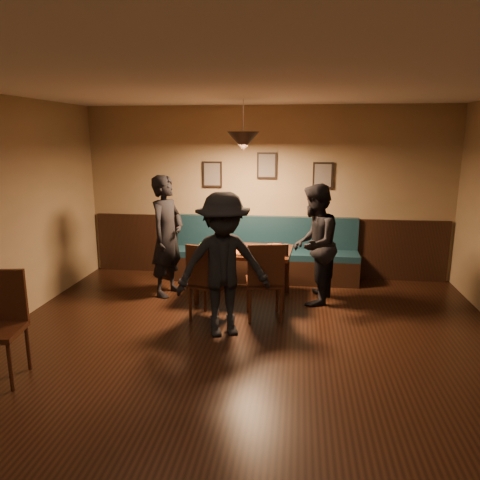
% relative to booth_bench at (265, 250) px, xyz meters
% --- Properties ---
extents(floor, '(7.00, 7.00, 0.00)m').
position_rel_booth_bench_xyz_m(floor, '(0.00, -3.20, -0.50)').
color(floor, black).
rests_on(floor, ground).
extents(ceiling, '(7.00, 7.00, 0.00)m').
position_rel_booth_bench_xyz_m(ceiling, '(0.00, -3.20, 2.30)').
color(ceiling, silver).
rests_on(ceiling, ground).
extents(wall_back, '(6.00, 0.00, 6.00)m').
position_rel_booth_bench_xyz_m(wall_back, '(0.00, 0.30, 0.90)').
color(wall_back, '#8C704F').
rests_on(wall_back, ground).
extents(wainscot, '(5.88, 0.06, 1.00)m').
position_rel_booth_bench_xyz_m(wainscot, '(0.00, 0.27, 0.00)').
color(wainscot, black).
rests_on(wainscot, ground).
extents(booth_bench, '(3.00, 0.60, 1.00)m').
position_rel_booth_bench_xyz_m(booth_bench, '(0.00, 0.00, 0.00)').
color(booth_bench, '#0F232D').
rests_on(booth_bench, ground).
extents(picture_left, '(0.32, 0.04, 0.42)m').
position_rel_booth_bench_xyz_m(picture_left, '(-0.90, 0.27, 1.20)').
color(picture_left, black).
rests_on(picture_left, wall_back).
extents(picture_center, '(0.32, 0.04, 0.42)m').
position_rel_booth_bench_xyz_m(picture_center, '(0.00, 0.27, 1.35)').
color(picture_center, black).
rests_on(picture_center, wall_back).
extents(picture_right, '(0.32, 0.04, 0.42)m').
position_rel_booth_bench_xyz_m(picture_right, '(0.90, 0.27, 1.20)').
color(picture_right, black).
rests_on(picture_right, wall_back).
extents(pendant_lamp, '(0.44, 0.44, 0.25)m').
position_rel_booth_bench_xyz_m(pendant_lamp, '(-0.24, -0.91, 1.75)').
color(pendant_lamp, black).
rests_on(pendant_lamp, ceiling).
extents(dining_table, '(1.42, 0.96, 0.73)m').
position_rel_booth_bench_xyz_m(dining_table, '(-0.24, -0.91, -0.13)').
color(dining_table, black).
rests_on(dining_table, floor).
extents(chair_near_left, '(0.56, 0.56, 1.01)m').
position_rel_booth_bench_xyz_m(chair_near_left, '(-0.56, -1.73, 0.01)').
color(chair_near_left, black).
rests_on(chair_near_left, floor).
extents(chair_near_right, '(0.52, 0.52, 1.03)m').
position_rel_booth_bench_xyz_m(chair_near_right, '(0.12, -1.61, 0.01)').
color(chair_near_right, black).
rests_on(chair_near_right, floor).
extents(diner_left, '(0.60, 0.75, 1.78)m').
position_rel_booth_bench_xyz_m(diner_left, '(-1.37, -0.88, 0.39)').
color(diner_left, black).
rests_on(diner_left, floor).
extents(diner_right, '(0.81, 0.95, 1.69)m').
position_rel_booth_bench_xyz_m(diner_right, '(0.76, -0.96, 0.34)').
color(diner_right, black).
rests_on(diner_right, floor).
extents(diner_front, '(1.25, 0.98, 1.70)m').
position_rel_booth_bench_xyz_m(diner_front, '(-0.32, -2.17, 0.35)').
color(diner_front, black).
rests_on(diner_front, floor).
extents(pizza_a, '(0.43, 0.43, 0.04)m').
position_rel_booth_bench_xyz_m(pizza_a, '(-0.71, -0.81, 0.25)').
color(pizza_a, orange).
rests_on(pizza_a, dining_table).
extents(pizza_b, '(0.37, 0.37, 0.04)m').
position_rel_booth_bench_xyz_m(pizza_b, '(-0.25, -1.13, 0.25)').
color(pizza_b, orange).
rests_on(pizza_b, dining_table).
extents(pizza_c, '(0.39, 0.39, 0.04)m').
position_rel_booth_bench_xyz_m(pizza_c, '(0.21, -0.79, 0.25)').
color(pizza_c, '#C67B25').
rests_on(pizza_c, dining_table).
extents(soda_glass, '(0.10, 0.10, 0.16)m').
position_rel_booth_bench_xyz_m(soda_glass, '(0.37, -1.20, 0.31)').
color(soda_glass, black).
rests_on(soda_glass, dining_table).
extents(tabasco_bottle, '(0.04, 0.04, 0.12)m').
position_rel_booth_bench_xyz_m(tabasco_bottle, '(0.29, -0.94, 0.29)').
color(tabasco_bottle, '#991105').
rests_on(tabasco_bottle, dining_table).
extents(napkin_a, '(0.18, 0.18, 0.01)m').
position_rel_booth_bench_xyz_m(napkin_a, '(-0.84, -0.64, 0.24)').
color(napkin_a, '#1B6722').
rests_on(napkin_a, dining_table).
extents(napkin_b, '(0.18, 0.18, 0.01)m').
position_rel_booth_bench_xyz_m(napkin_b, '(-0.75, -1.21, 0.24)').
color(napkin_b, '#1F7621').
rests_on(napkin_b, dining_table).
extents(cutlery_set, '(0.19, 0.08, 0.00)m').
position_rel_booth_bench_xyz_m(cutlery_set, '(-0.22, -1.29, 0.23)').
color(cutlery_set, silver).
rests_on(cutlery_set, dining_table).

